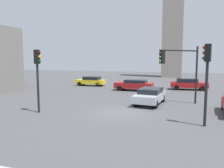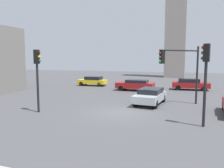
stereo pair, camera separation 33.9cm
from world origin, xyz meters
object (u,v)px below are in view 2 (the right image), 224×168
at_px(traffic_light_0, 206,69).
at_px(traffic_light_1, 180,64).
at_px(traffic_light_2, 37,69).
at_px(car_1, 150,96).
at_px(car_2, 190,84).
at_px(car_3, 136,85).
at_px(car_0, 93,81).

height_order(traffic_light_0, traffic_light_1, traffic_light_1).
relative_size(traffic_light_2, car_1, 1.03).
bearing_deg(car_2, car_3, -160.25).
bearing_deg(car_3, car_1, 112.86).
distance_m(traffic_light_2, car_0, 16.62).
bearing_deg(car_2, traffic_light_1, -99.57).
relative_size(traffic_light_1, car_0, 1.19).
bearing_deg(car_3, traffic_light_1, 126.87).
height_order(car_0, car_2, car_2).
height_order(car_1, car_2, car_2).
relative_size(traffic_light_0, traffic_light_1, 0.95).
height_order(car_2, car_3, car_2).
bearing_deg(car_1, traffic_light_0, 42.04).
distance_m(car_1, car_2, 11.07).
xyz_separation_m(traffic_light_0, traffic_light_1, (-1.63, 5.54, 0.18)).
relative_size(car_1, car_3, 0.96).
xyz_separation_m(traffic_light_2, car_1, (7.16, 5.63, -2.45)).
bearing_deg(traffic_light_2, traffic_light_0, -5.21).
height_order(traffic_light_0, car_3, traffic_light_0).
height_order(traffic_light_2, car_2, traffic_light_2).
xyz_separation_m(traffic_light_0, car_0, (-14.26, 15.86, -2.59)).
distance_m(car_2, car_3, 6.96).
distance_m(traffic_light_2, car_1, 9.43).
height_order(traffic_light_1, car_0, traffic_light_1).
relative_size(traffic_light_0, car_1, 1.07).
xyz_separation_m(traffic_light_1, car_3, (-5.53, 7.48, -2.74)).
xyz_separation_m(traffic_light_2, car_0, (-3.11, 16.14, -2.47)).
bearing_deg(traffic_light_0, car_2, -73.18).
height_order(traffic_light_2, car_3, traffic_light_2).
distance_m(traffic_light_0, car_1, 7.16).
bearing_deg(traffic_light_1, traffic_light_0, 62.06).
bearing_deg(traffic_light_0, traffic_light_1, -59.81).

